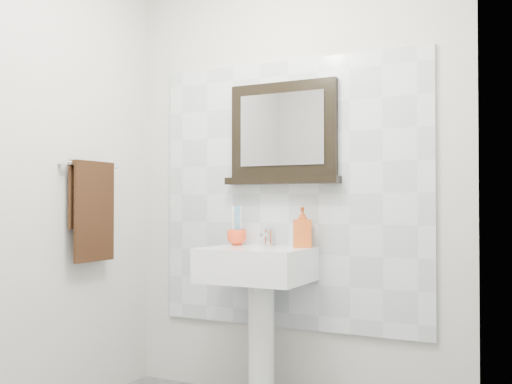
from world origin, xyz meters
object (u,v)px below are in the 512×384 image
Objects in this scene: framed_mirror at (283,136)px; soap_dispenser at (302,227)px; hand_towel at (92,203)px; toothbrush_cup at (237,237)px; pedestal_sink at (258,282)px.

soap_dispenser is at bearing -23.97° from framed_mirror.
hand_towel is at bearing -150.45° from framed_mirror.
framed_mirror reaches higher than toothbrush_cup.
soap_dispenser reaches higher than pedestal_sink.
pedestal_sink reaches higher than toothbrush_cup.
soap_dispenser is (0.21, 0.12, 0.29)m from pedestal_sink.
hand_towel is (-0.66, -0.44, 0.19)m from toothbrush_cup.
soap_dispenser is at bearing 30.71° from pedestal_sink.
soap_dispenser is 0.40× the size of hand_towel.
framed_mirror is (-0.14, 0.06, 0.50)m from soap_dispenser.
pedestal_sink is 4.39× the size of soap_dispenser.
pedestal_sink is 1.00m from hand_towel.
hand_towel is (-0.85, -0.33, 0.42)m from pedestal_sink.
pedestal_sink is 1.75× the size of hand_towel.
framed_mirror is at bearing 29.55° from hand_towel.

